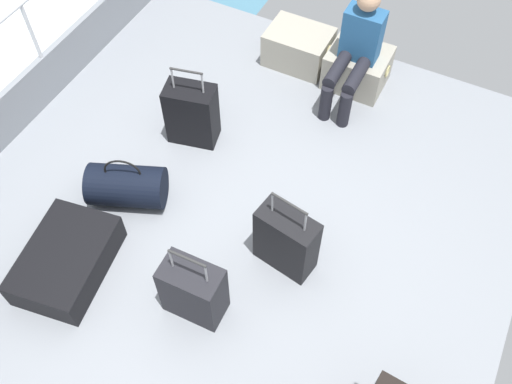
{
  "coord_description": "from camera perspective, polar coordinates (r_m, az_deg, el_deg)",
  "views": [
    {
      "loc": [
        1.29,
        -1.92,
        3.86
      ],
      "look_at": [
        0.13,
        0.36,
        0.25
      ],
      "focal_mm": 39.82,
      "sensor_mm": 36.0,
      "label": 1
    }
  ],
  "objects": [
    {
      "name": "suitcase_1",
      "position": [
        4.93,
        -6.46,
        7.8
      ],
      "size": [
        0.47,
        0.34,
        0.78
      ],
      "color": "black",
      "rests_on": "ground_plane"
    },
    {
      "name": "duffel_bag",
      "position": [
        4.67,
        -12.88,
        0.59
      ],
      "size": [
        0.7,
        0.55,
        0.5
      ],
      "color": "black",
      "rests_on": "ground_plane"
    },
    {
      "name": "suitcase_4",
      "position": [
        4.15,
        3.06,
        -4.91
      ],
      "size": [
        0.48,
        0.29,
        0.78
      ],
      "color": "black",
      "rests_on": "ground_plane"
    },
    {
      "name": "suitcase_7",
      "position": [
        4.47,
        -18.49,
        -6.51
      ],
      "size": [
        0.67,
        0.89,
        0.26
      ],
      "color": "black",
      "rests_on": "ground_plane"
    },
    {
      "name": "ground_plane",
      "position": [
        4.52,
        -3.61,
        -4.8
      ],
      "size": [
        4.4,
        5.2,
        0.06
      ],
      "primitive_type": "cube",
      "color": "gray"
    },
    {
      "name": "cargo_crate_0",
      "position": [
        5.71,
        4.29,
        14.31
      ],
      "size": [
        0.64,
        0.45,
        0.36
      ],
      "color": "#9E9989",
      "rests_on": "ground_plane"
    },
    {
      "name": "suitcase_2",
      "position": [
        4.01,
        -6.29,
        -9.81
      ],
      "size": [
        0.43,
        0.26,
        0.73
      ],
      "color": "black",
      "rests_on": "ground_plane"
    },
    {
      "name": "passenger_seated",
      "position": [
        5.17,
        10.02,
        14.04
      ],
      "size": [
        0.34,
        0.66,
        1.07
      ],
      "color": "#26598C",
      "rests_on": "ground_plane"
    },
    {
      "name": "cargo_crate_1",
      "position": [
        5.54,
        10.13,
        12.18
      ],
      "size": [
        0.59,
        0.47,
        0.37
      ],
      "color": "#9E9989",
      "rests_on": "ground_plane"
    }
  ]
}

